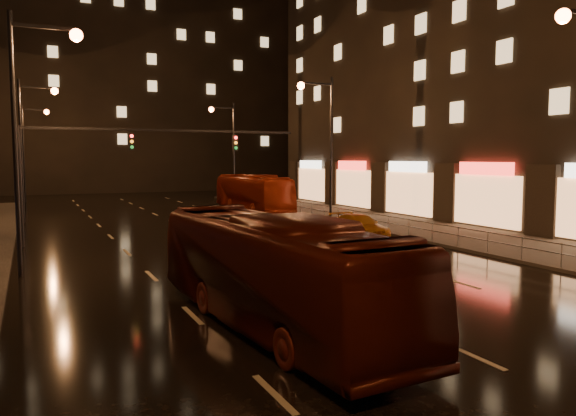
{
  "coord_description": "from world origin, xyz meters",
  "views": [
    {
      "loc": [
        -9.15,
        -11.64,
        4.56
      ],
      "look_at": [
        0.49,
        9.27,
        2.5
      ],
      "focal_mm": 35.0,
      "sensor_mm": 36.0,
      "label": 1
    }
  ],
  "objects": [
    {
      "name": "ground",
      "position": [
        0.0,
        20.0,
        0.0
      ],
      "size": [
        140.0,
        140.0,
        0.0
      ],
      "primitive_type": "plane",
      "color": "black",
      "rests_on": "ground"
    },
    {
      "name": "sidewalk_right",
      "position": [
        13.5,
        15.0,
        0.07
      ],
      "size": [
        7.0,
        70.0,
        0.15
      ],
      "primitive_type": "cube",
      "color": "#38332D",
      "rests_on": "ground"
    },
    {
      "name": "building_right",
      "position": [
        26.0,
        20.0,
        15.0
      ],
      "size": [
        18.0,
        50.0,
        30.0
      ],
      "primitive_type": "cube",
      "color": "black",
      "rests_on": "ground"
    },
    {
      "name": "building_distant",
      "position": [
        4.0,
        72.0,
        18.0
      ],
      "size": [
        44.0,
        16.0,
        36.0
      ],
      "primitive_type": "cube",
      "color": "black",
      "rests_on": "ground"
    },
    {
      "name": "traffic_signal",
      "position": [
        -5.06,
        20.0,
        4.74
      ],
      "size": [
        15.31,
        0.32,
        6.2
      ],
      "color": "black",
      "rests_on": "ground"
    },
    {
      "name": "railing_right",
      "position": [
        10.2,
        18.0,
        0.9
      ],
      "size": [
        0.05,
        56.0,
        1.0
      ],
      "color": "#99999E",
      "rests_on": "sidewalk_right"
    },
    {
      "name": "bus_red",
      "position": [
        -3.3,
        2.0,
        1.53
      ],
      "size": [
        3.32,
        11.13,
        3.06
      ],
      "primitive_type": "imported",
      "rotation": [
        0.0,
        0.0,
        0.07
      ],
      "color": "#50150B",
      "rests_on": "ground"
    },
    {
      "name": "bus_curb",
      "position": [
        8.03,
        32.72,
        1.58
      ],
      "size": [
        2.88,
        11.41,
        3.17
      ],
      "primitive_type": "imported",
      "rotation": [
        0.0,
        0.0,
        0.02
      ],
      "color": "#A52910",
      "rests_on": "ground"
    },
    {
      "name": "taxi_near",
      "position": [
        2.19,
        8.4,
        0.65
      ],
      "size": [
        1.85,
        3.91,
        1.29
      ],
      "primitive_type": "imported",
      "rotation": [
        0.0,
        0.0,
        0.09
      ],
      "color": "#C85E12",
      "rests_on": "ground"
    },
    {
      "name": "taxi_far",
      "position": [
        8.0,
        15.7,
        0.65
      ],
      "size": [
        1.91,
        4.54,
        1.31
      ],
      "primitive_type": "imported",
      "rotation": [
        0.0,
        0.0,
        0.02
      ],
      "color": "#BA6811",
      "rests_on": "ground"
    }
  ]
}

